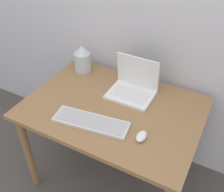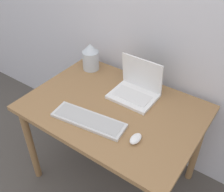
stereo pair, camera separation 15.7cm
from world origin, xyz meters
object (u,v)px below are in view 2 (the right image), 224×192
object	(u,v)px
vase	(91,57)
keyboard	(88,120)
laptop	(136,88)
mouse	(136,139)

from	to	relation	value
vase	keyboard	bearing A→B (deg)	-52.69
laptop	keyboard	xyz separation A→B (m)	(-0.09, -0.38, -0.04)
keyboard	vase	xyz separation A→B (m)	(-0.36, 0.47, 0.09)
mouse	vase	bearing A→B (deg)	146.46
laptop	mouse	world-z (taller)	laptop
keyboard	vase	world-z (taller)	vase
laptop	keyboard	world-z (taller)	laptop
keyboard	vase	distance (m)	0.59
laptop	vase	xyz separation A→B (m)	(-0.45, 0.09, 0.05)
vase	mouse	bearing A→B (deg)	-33.54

